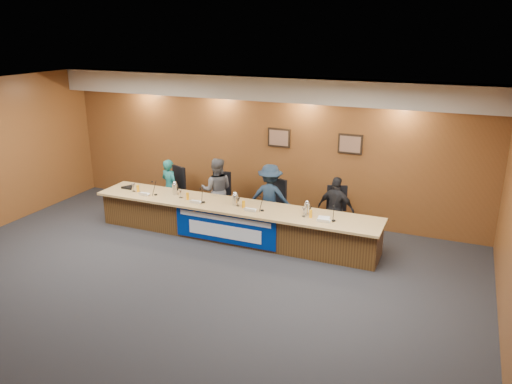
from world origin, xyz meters
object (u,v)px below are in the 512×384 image
dais_body (233,222)px  panelist_c (270,197)px  panelist_a (170,187)px  panelist_d (336,209)px  carafe_left (175,189)px  speakerphone (128,187)px  office_chair_c (272,207)px  carafe_mid (235,200)px  office_chair_d (337,216)px  office_chair_a (173,192)px  panelist_b (217,190)px  carafe_right (307,209)px  banner (225,228)px  office_chair_b (219,199)px

dais_body → panelist_c: panelist_c is taller
panelist_a → panelist_d: 3.95m
panelist_c → carafe_left: panelist_c is taller
speakerphone → panelist_a: bearing=49.8°
office_chair_c → carafe_mid: (-0.45, -0.89, 0.38)m
office_chair_d → carafe_mid: (-1.89, -0.89, 0.38)m
panelist_c → office_chair_d: size_ratio=3.03×
carafe_mid → speakerphone: 2.68m
office_chair_a → office_chair_d: same height
panelist_b → carafe_left: panelist_b is taller
panelist_b → office_chair_c: size_ratio=3.04×
panelist_a → carafe_right: panelist_a is taller
panelist_d → office_chair_d: size_ratio=2.81×
banner → office_chair_c: (0.53, 1.25, 0.10)m
panelist_d → carafe_right: size_ratio=5.57×
panelist_b → panelist_c: bearing=159.3°
panelist_a → office_chair_b: panelist_a is taller
carafe_right → office_chair_c: bearing=141.3°
banner → office_chair_a: bearing=147.8°
banner → office_chair_a: banner is taller
speakerphone → carafe_mid: bearing=-1.3°
banner → office_chair_b: banner is taller
banner → speakerphone: (-2.61, 0.42, 0.40)m
office_chair_b → banner: bearing=-65.6°
panelist_d → carafe_right: bearing=72.4°
speakerphone → office_chair_d: bearing=10.3°
panelist_a → office_chair_c: bearing=-162.6°
office_chair_c → carafe_mid: size_ratio=2.13×
panelist_a → carafe_left: panelist_a is taller
panelist_b → office_chair_d: 2.74m
carafe_mid → speakerphone: bearing=178.7°
carafe_right → office_chair_b: bearing=160.1°
panelist_c → panelist_b: bearing=-6.1°
carafe_left → speakerphone: carafe_left is taller
carafe_mid → office_chair_b: bearing=132.9°
panelist_c → office_chair_c: bearing=-96.1°
office_chair_c → carafe_mid: bearing=-95.4°
dais_body → carafe_right: carafe_right is taller
dais_body → office_chair_c: 1.00m
panelist_b → carafe_left: (-0.66, -0.68, 0.14)m
panelist_b → office_chair_b: panelist_b is taller
dais_body → panelist_d: panelist_d is taller
panelist_b → speakerphone: 1.99m
dais_body → office_chair_a: (-1.99, 0.84, 0.13)m
panelist_b → speakerphone: bearing=0.8°
panelist_a → office_chair_b: size_ratio=2.72×
office_chair_b → office_chair_d: size_ratio=1.00×
banner → panelist_d: panelist_d is taller
carafe_right → panelist_a: bearing=168.2°
panelist_d → carafe_left: panelist_d is taller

